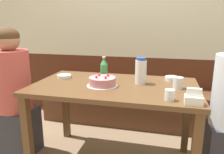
{
  "coord_description": "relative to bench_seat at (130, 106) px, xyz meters",
  "views": [
    {
      "loc": [
        0.39,
        -1.69,
        1.23
      ],
      "look_at": [
        -0.03,
        0.05,
        0.79
      ],
      "focal_mm": 35.0,
      "sensor_mm": 36.0,
      "label": 1
    }
  ],
  "objects": [
    {
      "name": "soju_bottle",
      "position": [
        -0.12,
        -0.71,
        0.61
      ],
      "size": [
        0.06,
        0.06,
        0.21
      ],
      "color": "#388E4C",
      "rests_on": "dining_table"
    },
    {
      "name": "bowl_rice_small",
      "position": [
        -0.5,
        -0.73,
        0.53
      ],
      "size": [
        0.13,
        0.13,
        0.03
      ],
      "color": "white",
      "rests_on": "dining_table"
    },
    {
      "name": "bench_seat",
      "position": [
        0.0,
        0.0,
        0.0
      ],
      "size": [
        2.18,
        0.38,
        0.45
      ],
      "color": "#56331E",
      "rests_on": "ground_plane"
    },
    {
      "name": "napkin_holder",
      "position": [
        0.58,
        -1.15,
        0.55
      ],
      "size": [
        0.11,
        0.08,
        0.11
      ],
      "color": "white",
      "rests_on": "dining_table"
    },
    {
      "name": "dining_table",
      "position": [
        0.0,
        -0.83,
        0.42
      ],
      "size": [
        1.35,
        0.78,
        0.74
      ],
      "color": "brown",
      "rests_on": "ground_plane"
    },
    {
      "name": "glass_tumbler_short",
      "position": [
        0.5,
        -0.82,
        0.56
      ],
      "size": [
        0.08,
        0.08,
        0.09
      ],
      "color": "silver",
      "rests_on": "dining_table"
    },
    {
      "name": "back_wall",
      "position": [
        0.0,
        0.22,
        1.03
      ],
      "size": [
        4.8,
        0.04,
        2.5
      ],
      "color": "#4C2314",
      "rests_on": "ground_plane"
    },
    {
      "name": "glass_water_tall",
      "position": [
        0.44,
        -1.11,
        0.55
      ],
      "size": [
        0.07,
        0.07,
        0.07
      ],
      "color": "silver",
      "rests_on": "dining_table"
    },
    {
      "name": "bowl_soup_white",
      "position": [
        0.46,
        -0.59,
        0.53
      ],
      "size": [
        0.12,
        0.12,
        0.04
      ],
      "color": "white",
      "rests_on": "dining_table"
    },
    {
      "name": "person_teal_shirt",
      "position": [
        -0.93,
        -0.89,
        0.35
      ],
      "size": [
        0.34,
        0.32,
        1.2
      ],
      "color": "#33333D",
      "rests_on": "ground_plane"
    },
    {
      "name": "water_pitcher",
      "position": [
        0.2,
        -0.75,
        0.62
      ],
      "size": [
        0.09,
        0.09,
        0.22
      ],
      "color": "white",
      "rests_on": "dining_table"
    },
    {
      "name": "birthday_cake",
      "position": [
        -0.09,
        -0.89,
        0.55
      ],
      "size": [
        0.25,
        0.25,
        0.09
      ],
      "color": "white",
      "rests_on": "dining_table"
    }
  ]
}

